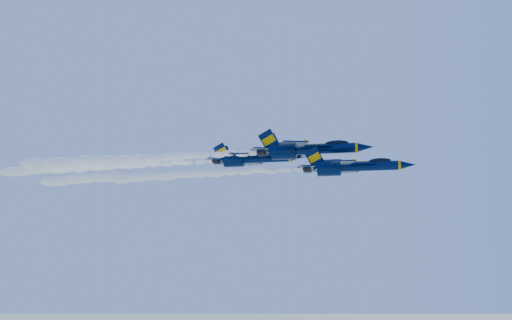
# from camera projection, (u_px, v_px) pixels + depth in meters

# --- Properties ---
(jet_lead) EXTENTS (16.93, 13.89, 6.29)m
(jet_lead) POSITION_uv_depth(u_px,v_px,m) (351.00, 166.00, 76.89)
(jet_lead) COLOR #000D31
(smoke_trail_jet_lead) EXTENTS (46.34, 2.16, 1.94)m
(smoke_trail_jet_lead) POSITION_uv_depth(u_px,v_px,m) (167.00, 175.00, 83.53)
(smoke_trail_jet_lead) COLOR white
(jet_second) EXTENTS (19.37, 15.89, 7.20)m
(jet_second) POSITION_uv_depth(u_px,v_px,m) (307.00, 149.00, 83.76)
(jet_second) COLOR #000D31
(smoke_trail_jet_second) EXTENTS (46.34, 2.47, 2.22)m
(smoke_trail_jet_second) POSITION_uv_depth(u_px,v_px,m) (135.00, 159.00, 90.63)
(smoke_trail_jet_second) COLOR white
(jet_third) EXTENTS (16.81, 13.79, 6.25)m
(jet_third) POSITION_uv_depth(u_px,v_px,m) (252.00, 159.00, 91.42)
(jet_third) COLOR #000D31
(smoke_trail_jet_third) EXTENTS (46.34, 2.14, 1.93)m
(smoke_trail_jet_third) POSITION_uv_depth(u_px,v_px,m) (102.00, 167.00, 98.05)
(smoke_trail_jet_third) COLOR white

